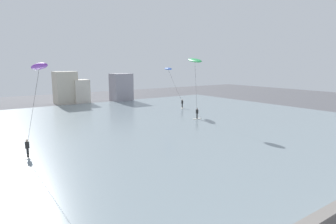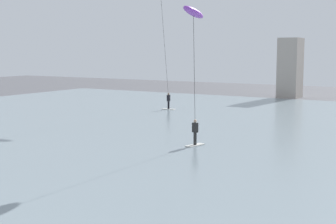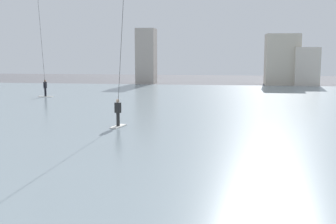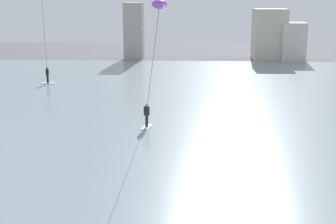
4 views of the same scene
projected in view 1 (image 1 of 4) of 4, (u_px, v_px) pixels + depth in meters
water_bay at (70, 136)px, 33.55m from camera, size 84.00×52.00×0.10m
far_shore_buildings at (70, 89)px, 60.49m from camera, size 33.22×6.37×7.50m
kitesurfer_blue at (169, 72)px, 51.17m from camera, size 5.28×3.79×7.58m
kitesurfer_green at (195, 66)px, 40.69m from camera, size 3.05×3.39×9.15m
kitesurfer_purple at (37, 78)px, 23.56m from camera, size 2.04×4.29×8.45m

